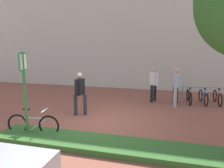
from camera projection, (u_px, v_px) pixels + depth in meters
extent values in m
plane|color=brown|center=(100.00, 123.00, 7.80)|extent=(60.00, 60.00, 0.00)
cube|color=beige|center=(135.00, 10.00, 13.78)|extent=(28.00, 1.20, 10.00)
cube|color=#336028|center=(113.00, 146.00, 5.81)|extent=(7.00, 1.10, 0.16)
cylinder|color=#2D7238|center=(25.00, 96.00, 6.29)|extent=(0.08, 0.08, 2.58)
cube|color=#198C33|center=(23.00, 62.00, 6.12)|extent=(0.05, 0.36, 0.52)
cube|color=white|center=(23.00, 62.00, 6.12)|extent=(0.05, 0.30, 0.44)
torus|color=black|center=(18.00, 124.00, 6.71)|extent=(0.66, 0.16, 0.66)
torus|color=black|center=(49.00, 126.00, 6.59)|extent=(0.66, 0.16, 0.66)
cylinder|color=silver|center=(33.00, 118.00, 6.61)|extent=(0.83, 0.16, 0.04)
cylinder|color=silver|center=(36.00, 126.00, 6.64)|extent=(0.60, 0.12, 0.44)
cylinder|color=silver|center=(27.00, 114.00, 6.61)|extent=(0.04, 0.04, 0.28)
cube|color=black|center=(26.00, 109.00, 6.58)|extent=(0.21, 0.11, 0.05)
cylinder|color=silver|center=(44.00, 110.00, 6.52)|extent=(0.10, 0.42, 0.04)
cylinder|color=#99999E|center=(182.00, 95.00, 10.50)|extent=(0.06, 0.06, 0.80)
cylinder|color=#99999E|center=(211.00, 87.00, 10.25)|extent=(2.59, 0.38, 0.06)
torus|color=black|center=(191.00, 99.00, 10.02)|extent=(0.10, 0.61, 0.61)
torus|color=black|center=(188.00, 95.00, 10.92)|extent=(0.10, 0.61, 0.61)
cylinder|color=black|center=(189.00, 93.00, 10.43)|extent=(0.09, 0.77, 0.03)
cylinder|color=black|center=(189.00, 97.00, 10.56)|extent=(0.07, 0.56, 0.40)
cylinder|color=black|center=(190.00, 91.00, 10.25)|extent=(0.03, 0.03, 0.26)
cube|color=black|center=(190.00, 88.00, 10.23)|extent=(0.09, 0.19, 0.05)
cylinder|color=black|center=(188.00, 87.00, 10.74)|extent=(0.39, 0.06, 0.04)
torus|color=black|center=(206.00, 100.00, 9.88)|extent=(0.14, 0.61, 0.61)
torus|color=black|center=(201.00, 95.00, 10.79)|extent=(0.14, 0.61, 0.61)
cylinder|color=#194CA5|center=(204.00, 93.00, 10.30)|extent=(0.13, 0.77, 0.03)
cylinder|color=#194CA5|center=(203.00, 98.00, 10.43)|extent=(0.11, 0.56, 0.40)
cylinder|color=#194CA5|center=(205.00, 92.00, 10.12)|extent=(0.03, 0.03, 0.26)
cube|color=black|center=(205.00, 89.00, 10.09)|extent=(0.10, 0.19, 0.05)
cylinder|color=#194CA5|center=(202.00, 87.00, 10.61)|extent=(0.39, 0.09, 0.04)
torus|color=black|center=(220.00, 100.00, 9.81)|extent=(0.09, 0.61, 0.61)
torus|color=black|center=(215.00, 96.00, 10.72)|extent=(0.09, 0.61, 0.61)
cylinder|color=red|center=(218.00, 94.00, 10.23)|extent=(0.08, 0.77, 0.03)
cylinder|color=red|center=(217.00, 98.00, 10.36)|extent=(0.07, 0.56, 0.40)
cylinder|color=red|center=(219.00, 92.00, 10.05)|extent=(0.03, 0.03, 0.26)
cube|color=black|center=(219.00, 89.00, 10.02)|extent=(0.08, 0.19, 0.05)
cylinder|color=red|center=(216.00, 87.00, 10.53)|extent=(0.39, 0.06, 0.04)
cylinder|color=#ADADB2|center=(175.00, 97.00, 9.79)|extent=(0.16, 0.16, 0.90)
cylinder|color=black|center=(155.00, 93.00, 10.88)|extent=(0.14, 0.14, 0.85)
cylinder|color=black|center=(152.00, 94.00, 10.57)|extent=(0.14, 0.14, 0.85)
cube|color=white|center=(154.00, 79.00, 10.60)|extent=(0.44, 0.46, 0.62)
cylinder|color=white|center=(151.00, 79.00, 10.83)|extent=(0.09, 0.09, 0.59)
cylinder|color=white|center=(157.00, 80.00, 10.38)|extent=(0.09, 0.09, 0.59)
sphere|color=tan|center=(154.00, 70.00, 10.52)|extent=(0.22, 0.22, 0.22)
cylinder|color=#2D2D38|center=(174.00, 96.00, 10.21)|extent=(0.14, 0.14, 0.85)
cylinder|color=#2D2D38|center=(177.00, 95.00, 10.38)|extent=(0.14, 0.14, 0.85)
cube|color=silver|center=(176.00, 80.00, 10.16)|extent=(0.32, 0.44, 0.62)
cylinder|color=silver|center=(178.00, 82.00, 9.91)|extent=(0.09, 0.09, 0.59)
cylinder|color=silver|center=(175.00, 80.00, 10.43)|extent=(0.09, 0.09, 0.59)
sphere|color=tan|center=(177.00, 71.00, 10.09)|extent=(0.22, 0.22, 0.22)
cylinder|color=#2D2D38|center=(85.00, 105.00, 8.62)|extent=(0.14, 0.14, 0.85)
cylinder|color=#2D2D38|center=(76.00, 105.00, 8.56)|extent=(0.14, 0.14, 0.85)
cube|color=black|center=(80.00, 87.00, 8.47)|extent=(0.27, 0.42, 0.62)
cylinder|color=black|center=(83.00, 86.00, 8.71)|extent=(0.09, 0.09, 0.59)
cylinder|color=black|center=(77.00, 89.00, 8.23)|extent=(0.09, 0.09, 0.59)
sphere|color=tan|center=(80.00, 75.00, 8.39)|extent=(0.22, 0.22, 0.22)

